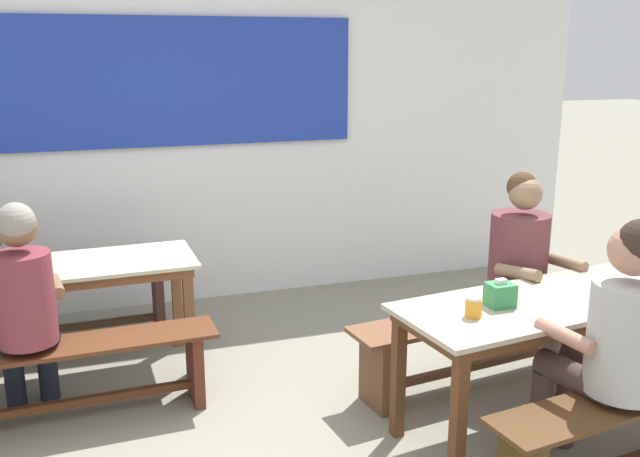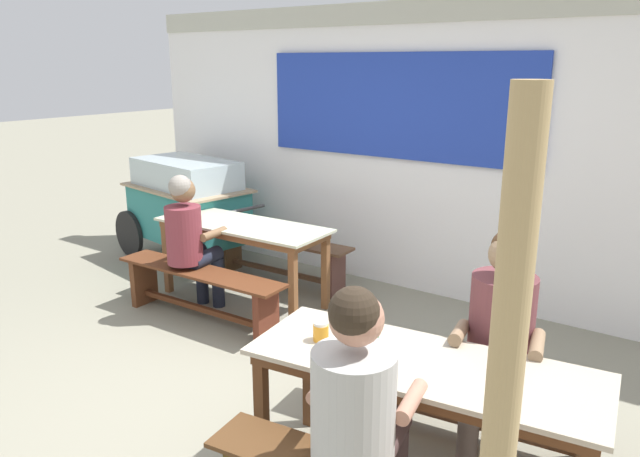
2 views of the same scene
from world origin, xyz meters
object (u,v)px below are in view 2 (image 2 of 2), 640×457
Objects in this scene: bench_far_front at (200,287)px; food_cart at (187,202)px; bench_near_back at (451,386)px; tissue_box at (362,333)px; person_near_front at (359,403)px; person_left_back_turned at (189,236)px; dining_table_near at (422,376)px; condiment_jar at (321,331)px; bench_far_back at (281,253)px; wooden_support_post at (499,445)px; person_right_near_table at (500,334)px; dining_table_far at (242,232)px.

food_cart reaches higher than bench_far_front.
tissue_box is (-0.27, -0.57, 0.48)m from bench_near_back.
bench_far_front is 1.29× the size of person_near_front.
bench_far_front and bench_near_back have the same top height.
tissue_box is at bearing -22.12° from person_left_back_turned.
person_left_back_turned is 0.96× the size of person_near_front.
dining_table_near is 17.22× the size of condiment_jar.
bench_far_back is at bearing 91.88° from bench_far_front.
person_left_back_turned is 3.76m from wooden_support_post.
person_near_front reaches higher than food_cart.
condiment_jar reaches higher than bench_far_back.
dining_table_near is 0.36m from tissue_box.
food_cart is 1.43× the size of person_right_near_table.
dining_table_near is 2.62m from bench_far_front.
dining_table_far is 0.95× the size of bench_near_back.
person_right_near_table reaches higher than person_left_back_turned.
wooden_support_post is at bearing -27.83° from person_near_front.
person_left_back_turned is at bearing 157.88° from tissue_box.
bench_far_front is at bearing 160.90° from dining_table_near.
condiment_jar is at bearing -26.33° from bench_far_front.
bench_far_back is at bearing 91.88° from dining_table_far.
food_cart is 4.45m from person_near_front.
dining_table_far is 1.29× the size of person_right_near_table.
dining_table_near is at bearing -27.18° from food_cart.
person_left_back_turned is 0.97× the size of person_right_near_table.
wooden_support_post is (3.16, -2.86, 0.75)m from bench_far_back.
bench_far_back is at bearing 133.29° from condiment_jar.
bench_far_back is at bearing 151.63° from person_right_near_table.
bench_far_back is at bearing 1.93° from food_cart.
person_near_front reaches higher than tissue_box.
tissue_box is at bearing -134.48° from person_right_near_table.
dining_table_far and dining_table_near have the same top height.
person_near_front is (2.42, -1.92, 0.09)m from dining_table_far.
food_cart is (-1.31, 1.08, 0.36)m from bench_far_front.
tissue_box is (2.14, -1.43, 0.14)m from dining_table_far.
food_cart reaches higher than dining_table_near.
wooden_support_post is (0.47, -1.41, 0.32)m from person_right_near_table.
person_left_back_turned is (-2.62, 0.91, 0.06)m from dining_table_near.
bench_far_front is at bearing -21.19° from person_left_back_turned.
tissue_box is 0.22m from condiment_jar.
wooden_support_post is at bearing -53.25° from dining_table_near.
dining_table_near is 1.38× the size of person_near_front.
bench_near_back is (2.42, -1.42, 0.01)m from bench_far_back.
dining_table_near is (2.48, -1.41, 0.00)m from dining_table_far.
wooden_support_post is (0.66, -0.89, 0.39)m from dining_table_near.
bench_near_back is 1.35× the size of person_right_near_table.
bench_far_back is 2.89m from condiment_jar.
dining_table_near is at bearing 10.49° from condiment_jar.
dining_table_near is at bearing 2.43° from tissue_box.
person_right_near_table is 0.61× the size of wooden_support_post.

